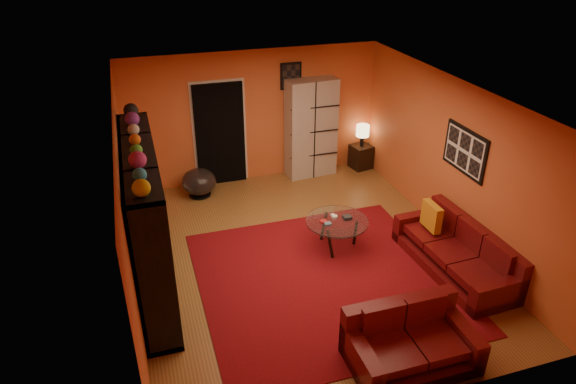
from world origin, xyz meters
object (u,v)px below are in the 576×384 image
object	(u,v)px
entertainment_unit	(147,221)
coffee_table	(337,223)
sofa	(460,252)
loveseat	(408,340)
tv	(151,223)
storage_cabinet	(311,128)
side_table	(361,157)
table_lamp	(363,131)
bowl_chair	(199,182)

from	to	relation	value
entertainment_unit	coffee_table	xyz separation A→B (m)	(2.86, 0.05, -0.59)
entertainment_unit	sofa	distance (m)	4.59
entertainment_unit	coffee_table	world-z (taller)	entertainment_unit
coffee_table	loveseat	bearing A→B (deg)	-92.18
entertainment_unit	tv	xyz separation A→B (m)	(0.05, 0.01, -0.06)
tv	sofa	distance (m)	4.54
tv	storage_cabinet	distance (m)	4.36
loveseat	side_table	world-z (taller)	loveseat
storage_cabinet	tv	bearing A→B (deg)	-145.10
side_table	coffee_table	bearing A→B (deg)	-121.70
entertainment_unit	side_table	xyz separation A→B (m)	(4.53, 2.75, -0.80)
loveseat	storage_cabinet	distance (m)	5.30
entertainment_unit	coffee_table	bearing A→B (deg)	1.06
tv	storage_cabinet	bearing A→B (deg)	-50.16
entertainment_unit	storage_cabinet	size ratio (longest dim) A/B	1.50
entertainment_unit	storage_cabinet	xyz separation A→B (m)	(3.40, 2.80, -0.05)
entertainment_unit	table_lamp	xyz separation A→B (m)	(4.52, 2.75, -0.23)
sofa	bowl_chair	xyz separation A→B (m)	(-3.37, 3.52, 0.00)
sofa	tv	bearing A→B (deg)	164.10
tv	coffee_table	distance (m)	2.86
sofa	storage_cabinet	world-z (taller)	storage_cabinet
bowl_chair	entertainment_unit	bearing A→B (deg)	-112.50
storage_cabinet	bowl_chair	xyz separation A→B (m)	(-2.36, -0.30, -0.71)
loveseat	coffee_table	distance (m)	2.48
loveseat	coffee_table	bearing A→B (deg)	-2.08
side_table	loveseat	bearing A→B (deg)	-108.80
sofa	loveseat	bearing A→B (deg)	-142.29
loveseat	bowl_chair	distance (m)	5.21
coffee_table	side_table	size ratio (longest dim) A/B	1.99
entertainment_unit	storage_cabinet	bearing A→B (deg)	39.51
bowl_chair	table_lamp	xyz separation A→B (m)	(3.49, 0.25, 0.53)
tv	side_table	xyz separation A→B (m)	(4.47, 2.74, -0.74)
entertainment_unit	table_lamp	distance (m)	5.30
side_table	bowl_chair	bearing A→B (deg)	-175.90
tv	side_table	world-z (taller)	tv
entertainment_unit	loveseat	size ratio (longest dim) A/B	2.04
loveseat	storage_cabinet	bearing A→B (deg)	-6.80
entertainment_unit	loveseat	xyz separation A→B (m)	(2.77, -2.42, -0.76)
tv	coffee_table	size ratio (longest dim) A/B	0.95
tv	entertainment_unit	bearing A→B (deg)	100.04
tv	loveseat	bearing A→B (deg)	-131.79
entertainment_unit	tv	size ratio (longest dim) A/B	3.18
sofa	table_lamp	distance (m)	3.81
sofa	side_table	size ratio (longest dim) A/B	4.31
entertainment_unit	storage_cabinet	distance (m)	4.40
bowl_chair	table_lamp	world-z (taller)	table_lamp
bowl_chair	loveseat	bearing A→B (deg)	-70.63
side_table	entertainment_unit	bearing A→B (deg)	-148.71
coffee_table	storage_cabinet	bearing A→B (deg)	78.95
loveseat	storage_cabinet	size ratio (longest dim) A/B	0.73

